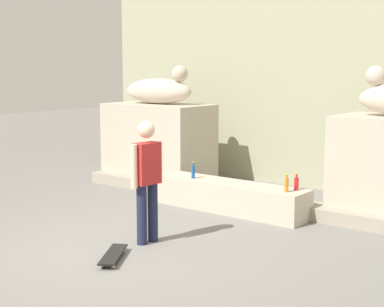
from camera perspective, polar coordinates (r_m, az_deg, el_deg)
ground_plane at (r=7.76m, az=-7.68°, el=-9.44°), size 40.00×40.00×0.00m
facade_wall at (r=11.86m, az=11.65°, el=13.22°), size 9.78×0.60×6.76m
pedestal_left at (r=11.95m, az=-3.30°, el=1.00°), size 2.16×1.22×1.63m
statue_reclining_left at (r=11.83m, az=-3.21°, el=6.25°), size 1.63×0.64×0.78m
ledge_block at (r=9.67m, az=3.72°, el=-4.25°), size 2.74×0.62×0.49m
skater at (r=7.82m, az=-4.46°, el=-2.26°), size 0.23×0.54×1.67m
skateboard at (r=7.40m, az=-7.76°, el=-9.82°), size 0.60×0.78×0.08m
bottle_blue at (r=9.91m, az=0.11°, el=-1.79°), size 0.06×0.06×0.29m
bottle_red at (r=9.13m, az=10.23°, el=-2.90°), size 0.07×0.07×0.27m
bottle_orange at (r=8.96m, az=9.28°, el=-3.05°), size 0.06×0.06×0.28m
stair_step at (r=10.08m, az=5.19°, el=-4.54°), size 7.20×0.50×0.21m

